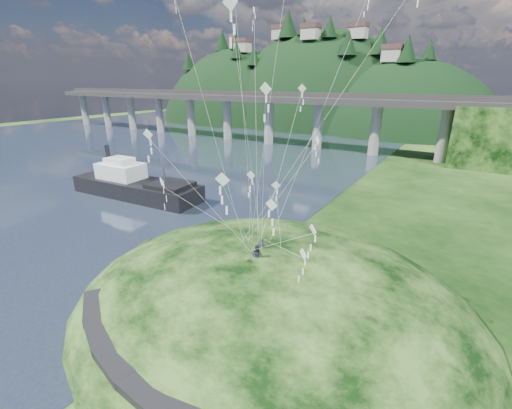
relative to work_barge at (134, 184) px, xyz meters
The scene contains 10 objects.
ground 29.64m from the work_barge, 30.61° to the right, with size 320.00×320.00×0.00m, color black.
water 48.94m from the work_barge, 162.20° to the left, with size 240.00×240.00×0.00m, color #2B384F.
grass_hill 36.08m from the work_barge, 21.32° to the right, with size 36.00×32.00×13.00m.
footpath 41.21m from the work_barge, 37.00° to the right, with size 22.29×5.84×0.83m.
bridge 55.55m from the work_barge, 91.06° to the left, with size 160.00×11.00×15.00m.
far_ridge 109.05m from the work_barge, 99.61° to the left, with size 153.00×70.00×94.50m.
work_barge is the anchor object (origin of this frame).
wooden_dock 24.11m from the work_barge, 26.14° to the right, with size 12.13×4.50×0.86m.
kite_flyers 35.88m from the work_barge, 23.10° to the right, with size 1.22×2.02×1.94m.
kite_swarm 38.98m from the work_barge, 23.42° to the right, with size 15.52×17.74×18.67m.
Camera 1 is at (20.33, -19.75, 18.07)m, focal length 24.00 mm.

